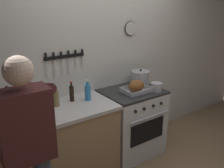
# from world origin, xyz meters

# --- Properties ---
(wall_back) EXTENTS (6.00, 0.13, 2.60)m
(wall_back) POSITION_xyz_m (0.00, 1.35, 1.30)
(wall_back) COLOR white
(wall_back) RESTS_ON ground
(counter_block) EXTENTS (2.03, 0.65, 0.90)m
(counter_block) POSITION_xyz_m (-1.21, 0.99, 0.46)
(counter_block) COLOR tan
(counter_block) RESTS_ON ground
(stove) EXTENTS (0.76, 0.67, 0.90)m
(stove) POSITION_xyz_m (0.22, 0.99, 0.45)
(stove) COLOR white
(stove) RESTS_ON ground
(person_cook) EXTENTS (0.51, 0.63, 1.66)m
(person_cook) POSITION_xyz_m (-1.32, 0.38, 0.95)
(person_cook) COLOR #4C566B
(person_cook) RESTS_ON ground
(roasting_pan) EXTENTS (0.35, 0.26, 0.16)m
(roasting_pan) POSITION_xyz_m (0.22, 0.91, 0.97)
(roasting_pan) COLOR #B7B7BC
(roasting_pan) RESTS_ON stove
(stock_pot) EXTENTS (0.25, 0.25, 0.24)m
(stock_pot) POSITION_xyz_m (0.43, 1.08, 1.00)
(stock_pot) COLOR #B7B7BC
(stock_pot) RESTS_ON stove
(saucepan) EXTENTS (0.14, 0.14, 0.11)m
(saucepan) POSITION_xyz_m (0.46, 0.80, 0.96)
(saucepan) COLOR #B7B7BC
(saucepan) RESTS_ON stove
(cutting_board) EXTENTS (0.36, 0.24, 0.02)m
(cutting_board) POSITION_xyz_m (-1.24, 0.94, 0.91)
(cutting_board) COLOR tan
(cutting_board) RESTS_ON counter_block
(bottle_dish_soap) EXTENTS (0.07, 0.07, 0.24)m
(bottle_dish_soap) POSITION_xyz_m (-0.41, 1.04, 1.00)
(bottle_dish_soap) COLOR #338CCC
(bottle_dish_soap) RESTS_ON counter_block
(bottle_olive_oil) EXTENTS (0.06, 0.06, 0.30)m
(bottle_olive_oil) POSITION_xyz_m (-1.25, 1.17, 1.03)
(bottle_olive_oil) COLOR #385623
(bottle_olive_oil) RESTS_ON counter_block
(bottle_cooking_oil) EXTENTS (0.08, 0.08, 0.24)m
(bottle_cooking_oil) POSITION_xyz_m (-1.04, 1.07, 1.00)
(bottle_cooking_oil) COLOR gold
(bottle_cooking_oil) RESTS_ON counter_block
(bottle_vinegar) EXTENTS (0.06, 0.06, 0.22)m
(bottle_vinegar) POSITION_xyz_m (-0.78, 1.09, 0.99)
(bottle_vinegar) COLOR #997F4C
(bottle_vinegar) RESTS_ON counter_block
(bottle_soy_sauce) EXTENTS (0.05, 0.05, 0.23)m
(bottle_soy_sauce) POSITION_xyz_m (-0.57, 1.12, 1.00)
(bottle_soy_sauce) COLOR black
(bottle_soy_sauce) RESTS_ON counter_block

